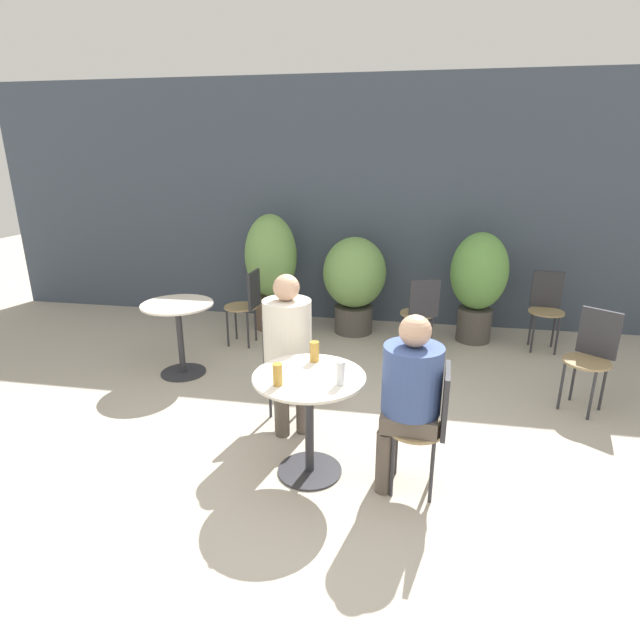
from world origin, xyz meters
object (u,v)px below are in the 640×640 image
object	(u,v)px
seated_person_1	(288,341)
potted_plant_1	(354,279)
cafe_table_near	(309,402)
cafe_table_far	(179,324)
potted_plant_0	(271,266)
bistro_chair_0	(430,418)
potted_plant_2	(478,279)
beer_glass_0	(314,352)
beer_glass_1	(278,375)
bistro_chair_1	(285,359)
bistro_chair_5	(546,303)
bistro_chair_3	(248,301)
bistro_chair_2	(592,350)
beer_glass_2	(340,373)
bistro_chair_4	(421,309)
seated_person_0	(409,390)

from	to	relation	value
seated_person_1	potted_plant_1	size ratio (longest dim) A/B	1.07
cafe_table_near	cafe_table_far	xyz separation A→B (m)	(-1.58, 1.38, -0.02)
potted_plant_0	bistro_chair_0	bearing A→B (deg)	-57.92
potted_plant_0	potted_plant_2	world-z (taller)	potted_plant_0
cafe_table_near	potted_plant_1	xyz separation A→B (m)	(-0.04, 2.92, 0.14)
bistro_chair_0	cafe_table_near	bearing A→B (deg)	-90.00
beer_glass_0	beer_glass_1	world-z (taller)	beer_glass_0
bistro_chair_1	cafe_table_near	bearing A→B (deg)	-90.00
cafe_table_near	seated_person_1	world-z (taller)	seated_person_1
bistro_chair_5	cafe_table_far	bearing A→B (deg)	-153.81
bistro_chair_3	potted_plant_1	distance (m)	1.32
bistro_chair_2	bistro_chair_5	size ratio (longest dim) A/B	1.00
cafe_table_near	cafe_table_far	bearing A→B (deg)	138.85
bistro_chair_0	potted_plant_1	xyz separation A→B (m)	(-0.82, 2.97, 0.15)
bistro_chair_2	beer_glass_0	world-z (taller)	beer_glass_0
cafe_table_far	beer_glass_2	size ratio (longest dim) A/B	4.73
beer_glass_0	potted_plant_2	distance (m)	2.99
bistro_chair_4	seated_person_0	xyz separation A→B (m)	(-0.11, -2.35, 0.18)
cafe_table_far	potted_plant_0	bearing A→B (deg)	71.01
bistro_chair_5	bistro_chair_0	bearing A→B (deg)	-109.86
bistro_chair_2	potted_plant_1	size ratio (longest dim) A/B	0.74
bistro_chair_1	potted_plant_0	world-z (taller)	potted_plant_0
bistro_chair_5	potted_plant_0	xyz separation A→B (m)	(-3.20, 0.11, 0.28)
cafe_table_far	beer_glass_1	xyz separation A→B (m)	(1.42, -1.56, 0.28)
cafe_table_far	beer_glass_0	xyz separation A→B (m)	(1.57, -1.15, 0.28)
cafe_table_near	potted_plant_1	world-z (taller)	potted_plant_1
cafe_table_far	bistro_chair_0	world-z (taller)	bistro_chair_0
cafe_table_near	potted_plant_2	world-z (taller)	potted_plant_2
cafe_table_near	seated_person_0	xyz separation A→B (m)	(0.64, -0.04, 0.17)
cafe_table_near	bistro_chair_0	xyz separation A→B (m)	(0.79, -0.05, -0.01)
cafe_table_far	bistro_chair_5	world-z (taller)	bistro_chair_5
bistro_chair_2	cafe_table_near	bearing A→B (deg)	-110.56
seated_person_0	beer_glass_0	bearing A→B (deg)	-109.44
cafe_table_near	potted_plant_2	size ratio (longest dim) A/B	0.58
bistro_chair_0	bistro_chair_5	distance (m)	3.14
cafe_table_near	bistro_chair_5	size ratio (longest dim) A/B	0.86
cafe_table_near	bistro_chair_4	distance (m)	2.43
beer_glass_1	bistro_chair_4	bearing A→B (deg)	69.74
bistro_chair_5	potted_plant_2	size ratio (longest dim) A/B	0.68
cafe_table_far	beer_glass_1	size ratio (longest dim) A/B	5.15
bistro_chair_2	seated_person_0	world-z (taller)	seated_person_0
beer_glass_2	bistro_chair_0	bearing A→B (deg)	4.12
beer_glass_0	bistro_chair_3	bearing A→B (deg)	119.74
seated_person_1	potted_plant_1	xyz separation A→B (m)	(0.25, 2.34, -0.06)
bistro_chair_0	seated_person_1	size ratio (longest dim) A/B	0.69
bistro_chair_3	seated_person_1	distance (m)	1.93
beer_glass_1	beer_glass_2	world-z (taller)	beer_glass_2
bistro_chair_2	potted_plant_0	world-z (taller)	potted_plant_0
bistro_chair_3	bistro_chair_5	world-z (taller)	same
bistro_chair_0	bistro_chair_3	size ratio (longest dim) A/B	1.00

